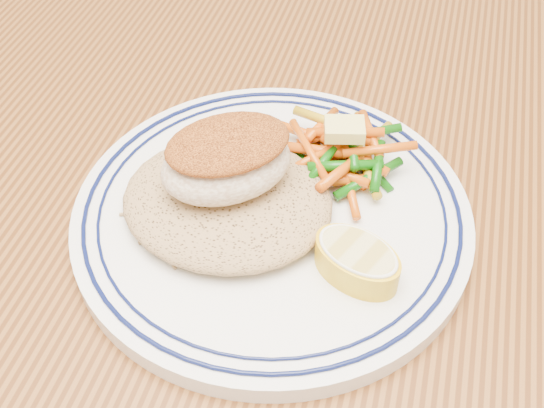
{
  "coord_description": "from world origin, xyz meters",
  "views": [
    {
      "loc": [
        0.08,
        -0.3,
        1.11
      ],
      "look_at": [
        -0.0,
        0.01,
        0.77
      ],
      "focal_mm": 45.0,
      "sensor_mm": 36.0,
      "label": 1
    }
  ],
  "objects_px": {
    "fish_fillet": "(227,159)",
    "lemon_wedge": "(357,260)",
    "plate": "(272,214)",
    "rice_pilaf": "(227,197)",
    "vegetable_pile": "(343,152)",
    "dining_table": "(271,316)"
  },
  "relations": [
    {
      "from": "plate",
      "to": "rice_pilaf",
      "type": "relative_size",
      "value": 1.92
    },
    {
      "from": "fish_fillet",
      "to": "lemon_wedge",
      "type": "xyz_separation_m",
      "value": [
        0.1,
        -0.04,
        -0.03
      ]
    },
    {
      "from": "vegetable_pile",
      "to": "lemon_wedge",
      "type": "distance_m",
      "value": 0.1
    },
    {
      "from": "plate",
      "to": "vegetable_pile",
      "type": "height_order",
      "value": "vegetable_pile"
    },
    {
      "from": "rice_pilaf",
      "to": "lemon_wedge",
      "type": "distance_m",
      "value": 0.1
    },
    {
      "from": "vegetable_pile",
      "to": "dining_table",
      "type": "bearing_deg",
      "value": -116.99
    },
    {
      "from": "plate",
      "to": "fish_fillet",
      "type": "bearing_deg",
      "value": -171.86
    },
    {
      "from": "fish_fillet",
      "to": "plate",
      "type": "bearing_deg",
      "value": 8.14
    },
    {
      "from": "plate",
      "to": "lemon_wedge",
      "type": "relative_size",
      "value": 3.85
    },
    {
      "from": "lemon_wedge",
      "to": "vegetable_pile",
      "type": "bearing_deg",
      "value": 106.15
    },
    {
      "from": "vegetable_pile",
      "to": "lemon_wedge",
      "type": "bearing_deg",
      "value": -73.85
    },
    {
      "from": "dining_table",
      "to": "plate",
      "type": "height_order",
      "value": "plate"
    },
    {
      "from": "dining_table",
      "to": "lemon_wedge",
      "type": "bearing_deg",
      "value": -22.45
    },
    {
      "from": "vegetable_pile",
      "to": "fish_fillet",
      "type": "bearing_deg",
      "value": -138.29
    },
    {
      "from": "dining_table",
      "to": "plate",
      "type": "xyz_separation_m",
      "value": [
        -0.0,
        0.01,
        0.11
      ]
    },
    {
      "from": "plate",
      "to": "vegetable_pile",
      "type": "bearing_deg",
      "value": 55.78
    },
    {
      "from": "vegetable_pile",
      "to": "lemon_wedge",
      "type": "xyz_separation_m",
      "value": [
        0.03,
        -0.1,
        -0.0
      ]
    },
    {
      "from": "fish_fillet",
      "to": "lemon_wedge",
      "type": "distance_m",
      "value": 0.11
    },
    {
      "from": "dining_table",
      "to": "vegetable_pile",
      "type": "bearing_deg",
      "value": 63.01
    },
    {
      "from": "lemon_wedge",
      "to": "rice_pilaf",
      "type": "bearing_deg",
      "value": 162.53
    },
    {
      "from": "dining_table",
      "to": "plate",
      "type": "distance_m",
      "value": 0.11
    },
    {
      "from": "dining_table",
      "to": "vegetable_pile",
      "type": "height_order",
      "value": "vegetable_pile"
    }
  ]
}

